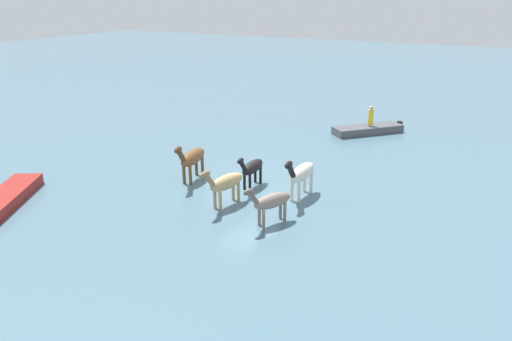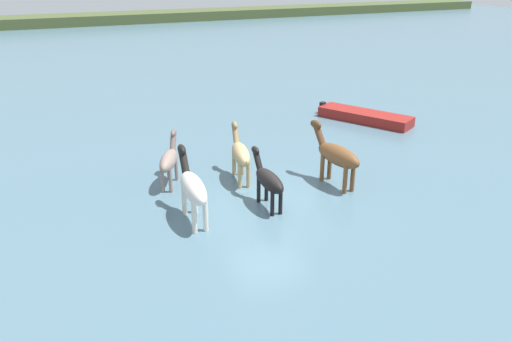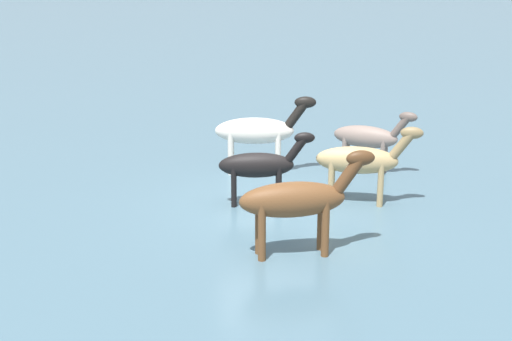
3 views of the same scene
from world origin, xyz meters
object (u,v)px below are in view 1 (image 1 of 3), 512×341
boat_skiff_near (368,131)px  horse_rear_stallion (192,158)px  person_watcher_seated (371,116)px  horse_gray_outer (252,168)px  horse_mid_herd (225,183)px  horse_dun_straggler (301,173)px  boat_launch_far (6,200)px  horse_pinto_flank (271,201)px

boat_skiff_near → horse_rear_stallion: bearing=19.5°
horse_rear_stallion → person_watcher_seated: (-5.30, -11.96, -0.00)m
horse_gray_outer → horse_mid_herd: bearing=0.1°
horse_dun_straggler → boat_launch_far: horse_dun_straggler is taller
horse_pinto_flank → horse_mid_herd: bearing=-78.1°
horse_rear_stallion → horse_dun_straggler: size_ratio=1.01×
horse_dun_straggler → person_watcher_seated: (0.05, -11.45, 0.00)m
horse_dun_straggler → boat_skiff_near: (0.15, -11.42, -0.96)m
horse_rear_stallion → horse_mid_herd: horse_rear_stallion is taller
horse_mid_herd → horse_dun_straggler: bearing=144.3°
horse_rear_stallion → horse_pinto_flank: bearing=58.8°
horse_gray_outer → person_watcher_seated: person_watcher_seated is taller
boat_launch_far → person_watcher_seated: bearing=-59.6°
horse_mid_herd → boat_skiff_near: horse_mid_herd is taller
horse_rear_stallion → horse_mid_herd: size_ratio=1.10×
horse_pinto_flank → boat_skiff_near: horse_pinto_flank is taller
horse_gray_outer → horse_rear_stallion: 2.96m
horse_pinto_flank → horse_gray_outer: bearing=-114.2°
horse_mid_herd → person_watcher_seated: bearing=-178.1°
horse_mid_herd → horse_rear_stallion: bearing=-109.2°
horse_pinto_flank → boat_skiff_near: (0.10, -14.32, -0.78)m
horse_gray_outer → horse_rear_stallion: size_ratio=0.83×
horse_pinto_flank → boat_launch_far: (10.80, 3.54, -0.78)m
horse_dun_straggler → boat_skiff_near: horse_dun_straggler is taller
horse_mid_herd → boat_launch_far: (8.37, 4.18, -0.87)m
boat_launch_far → person_watcher_seated: size_ratio=3.93×
horse_rear_stallion → horse_mid_herd: (-2.88, 1.74, -0.10)m
horse_pinto_flank → horse_mid_herd: size_ratio=0.87×
horse_dun_straggler → person_watcher_seated: horse_dun_straggler is taller
horse_rear_stallion → horse_gray_outer: bearing=94.5°
horse_gray_outer → horse_rear_stallion: bearing=-78.2°
person_watcher_seated → boat_skiff_near: bearing=13.7°
boat_launch_far → horse_rear_stallion: bearing=-71.3°
horse_gray_outer → horse_rear_stallion: horse_rear_stallion is taller
horse_gray_outer → person_watcher_seated: size_ratio=1.85×
horse_mid_herd → boat_launch_far: bearing=-51.6°
horse_gray_outer → boat_skiff_near: size_ratio=0.53×
horse_gray_outer → boat_skiff_near: bearing=168.8°
horse_mid_herd → person_watcher_seated: horse_mid_herd is taller
horse_pinto_flank → horse_dun_straggler: 2.90m
horse_gray_outer → horse_dun_straggler: size_ratio=0.83×
boat_skiff_near → person_watcher_seated: size_ratio=3.51×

